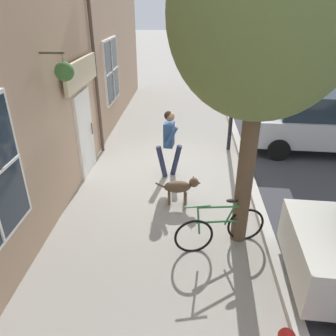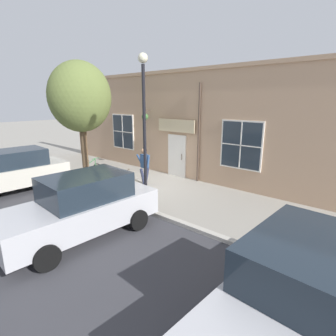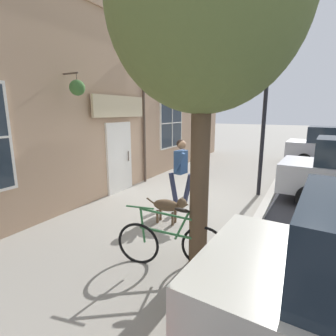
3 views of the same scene
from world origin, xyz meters
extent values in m
plane|color=gray|center=(0.00, 0.00, 0.00)|extent=(90.00, 90.00, 0.00)
cube|color=#B2ADA3|center=(2.00, 0.00, 0.06)|extent=(0.20, 28.00, 0.12)
cube|color=tan|center=(-2.35, 0.00, 2.50)|extent=(0.30, 18.00, 5.01)
cube|color=tan|center=(-2.35, 0.00, 5.09)|extent=(0.42, 18.00, 0.16)
cube|color=white|center=(-2.18, -0.04, 1.05)|extent=(0.10, 1.10, 2.10)
cube|color=#232D38|center=(-2.15, -0.04, 1.00)|extent=(0.03, 0.90, 1.90)
cylinder|color=#47382D|center=(-2.09, 0.31, 1.05)|extent=(0.03, 0.03, 0.30)
cube|color=beige|center=(-2.08, -0.04, 2.55)|extent=(0.08, 2.20, 0.60)
cylinder|color=#47382D|center=(-2.12, 1.27, 2.25)|extent=(0.09, 0.09, 4.50)
cylinder|color=#47382D|center=(-1.96, -1.86, 3.23)|extent=(0.44, 0.04, 0.04)
cylinder|color=#47382D|center=(-1.78, -1.86, 3.05)|extent=(0.01, 0.01, 0.34)
cone|color=#2D2823|center=(-1.78, -1.86, 2.83)|extent=(0.32, 0.32, 0.18)
sphere|color=#3D6B33|center=(-1.78, -1.86, 2.92)|extent=(0.34, 0.34, 0.34)
cube|color=white|center=(-2.18, 3.34, 1.95)|extent=(0.08, 1.82, 2.02)
cube|color=#232D38|center=(-2.15, 3.34, 1.95)|extent=(0.03, 1.70, 1.90)
cube|color=white|center=(-2.13, 3.34, 1.95)|extent=(0.04, 0.04, 1.90)
cube|color=white|center=(-2.13, 3.34, 1.95)|extent=(0.04, 1.70, 0.04)
cylinder|color=#282D47|center=(0.14, -0.12, 0.41)|extent=(0.31, 0.17, 0.84)
cylinder|color=#282D47|center=(-0.22, -0.23, 0.41)|extent=(0.31, 0.17, 0.84)
cube|color=#2D4C7A|center=(-0.04, -0.18, 1.13)|extent=(0.26, 0.37, 0.60)
sphere|color=#936B4C|center=(-0.02, -0.18, 1.58)|extent=(0.23, 0.23, 0.23)
sphere|color=black|center=(-0.05, -0.18, 1.61)|extent=(0.22, 0.22, 0.22)
cylinder|color=#2D4C7A|center=(-0.05, 0.06, 1.15)|extent=(0.17, 0.10, 0.57)
cylinder|color=#2D4C7A|center=(0.03, -0.42, 1.17)|extent=(0.34, 0.13, 0.52)
ellipsoid|color=brown|center=(0.22, -1.43, 0.40)|extent=(0.63, 0.35, 0.25)
cylinder|color=brown|center=(0.39, -1.33, 0.15)|extent=(0.06, 0.06, 0.29)
cylinder|color=brown|center=(0.41, -1.50, 0.15)|extent=(0.06, 0.06, 0.29)
cylinder|color=brown|center=(0.04, -1.37, 0.15)|extent=(0.06, 0.06, 0.29)
cylinder|color=brown|center=(0.05, -1.54, 0.15)|extent=(0.06, 0.06, 0.29)
sphere|color=brown|center=(0.58, -1.39, 0.50)|extent=(0.21, 0.21, 0.21)
cone|color=brown|center=(0.69, -1.38, 0.48)|extent=(0.11, 0.10, 0.09)
cone|color=brown|center=(0.57, -1.34, 0.60)|extent=(0.06, 0.06, 0.07)
cone|color=brown|center=(0.58, -1.44, 0.60)|extent=(0.06, 0.06, 0.07)
cylinder|color=brown|center=(-0.15, -1.47, 0.45)|extent=(0.21, 0.06, 0.14)
cylinder|color=brown|center=(1.43, -2.57, 1.46)|extent=(0.29, 0.29, 2.92)
sphere|color=olive|center=(1.40, -2.67, 3.41)|extent=(1.92, 1.92, 1.92)
torus|color=black|center=(0.58, -3.01, 0.33)|extent=(0.70, 0.19, 0.70)
torus|color=black|center=(1.54, -2.61, 0.33)|extent=(0.70, 0.19, 0.70)
cylinder|color=#33723F|center=(1.06, -2.81, 0.53)|extent=(0.92, 0.41, 0.22)
cylinder|color=#33723F|center=(1.23, -2.74, 0.67)|extent=(0.24, 0.12, 0.47)
cylinder|color=#33723F|center=(1.01, -2.83, 0.85)|extent=(0.78, 0.35, 0.19)
cylinder|color=#33723F|center=(0.65, -2.98, 0.65)|extent=(0.10, 0.07, 0.58)
cylinder|color=#33723F|center=(0.61, -2.99, 0.95)|extent=(0.46, 0.12, 0.03)
ellipsoid|color=black|center=(1.23, -2.74, 0.93)|extent=(0.27, 0.19, 0.10)
cylinder|color=black|center=(2.88, -2.88, 0.31)|extent=(0.63, 0.21, 0.62)
cylinder|color=black|center=(3.06, 2.70, 0.31)|extent=(0.63, 0.21, 0.62)
cylinder|color=black|center=(2.97, 0.94, 0.31)|extent=(0.63, 0.21, 0.62)
cylinder|color=black|center=(2.79, 8.28, 0.31)|extent=(0.63, 0.21, 0.62)
cylinder|color=black|center=(2.70, 6.52, 0.31)|extent=(0.63, 0.21, 0.62)
cylinder|color=black|center=(1.66, 1.60, 2.43)|extent=(0.11, 0.11, 4.86)
sphere|color=beige|center=(1.66, 1.60, 5.04)|extent=(0.32, 0.32, 0.32)
camera|label=1|loc=(0.42, -7.61, 4.05)|focal=35.00mm
camera|label=2|loc=(7.89, 7.99, 3.73)|focal=28.00mm
camera|label=3|loc=(2.84, -6.18, 2.42)|focal=28.00mm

